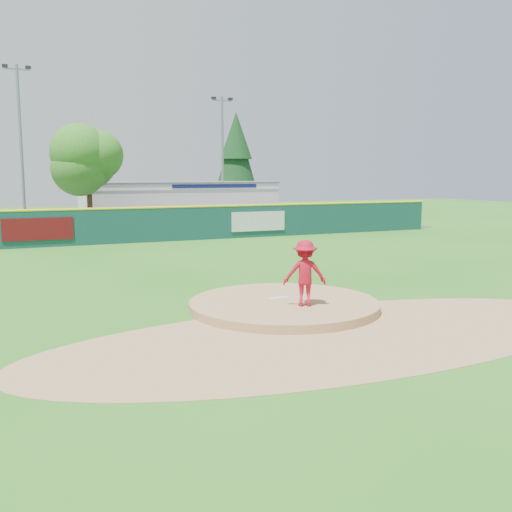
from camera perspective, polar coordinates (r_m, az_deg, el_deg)
name	(u,v)px	position (r m, az deg, el deg)	size (l,w,h in m)	color
ground	(284,309)	(16.64, 2.80, -5.33)	(120.00, 120.00, 0.00)	#286B19
pitchers_mound	(284,309)	(16.64, 2.80, -5.33)	(5.50, 5.50, 0.50)	#9E774C
pitching_rubber	(279,298)	(16.84, 2.35, -4.22)	(0.60, 0.15, 0.04)	white
infield_dirt_arc	(339,335)	(14.11, 8.32, -7.85)	(15.40, 15.40, 0.01)	#9E774C
parking_lot	(116,229)	(42.27, -13.86, 2.64)	(44.00, 16.00, 0.02)	#38383A
pitcher	(305,273)	(15.83, 4.90, -1.72)	(1.19, 0.68, 1.84)	#AB0E23
van	(50,225)	(37.95, -19.94, 2.89)	(2.37, 5.15, 1.43)	white
pool_building_grp	(177,201)	(48.36, -7.93, 5.42)	(15.20, 8.20, 3.31)	silver
fence_banners	(157,225)	(33.49, -9.88, 3.08)	(16.49, 0.04, 1.20)	#5B0D10
outfield_fence	(143,224)	(33.38, -11.20, 3.19)	(40.00, 0.14, 2.07)	#123A39
deciduous_tree	(88,164)	(39.81, -16.43, 8.77)	(5.60, 5.60, 7.36)	#382314
conifer_tree	(236,157)	(54.41, -1.99, 9.87)	(4.40, 4.40, 9.50)	#382314
light_pole_left	(21,142)	(41.53, -22.46, 10.52)	(1.75, 0.25, 11.00)	gray
light_pole_right	(222,154)	(46.44, -3.37, 10.17)	(1.75, 0.25, 10.00)	gray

